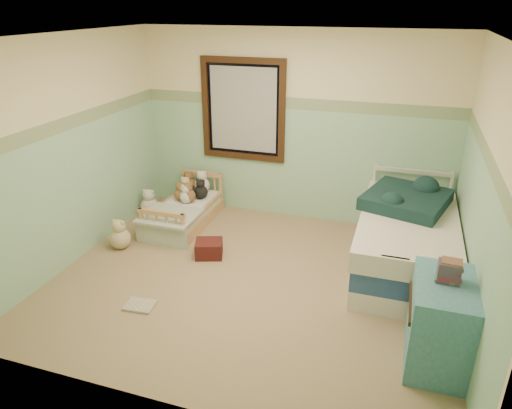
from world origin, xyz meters
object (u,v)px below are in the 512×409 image
(toddler_bed_frame, at_px, (185,219))
(red_pillow, at_px, (209,249))
(twin_bed_frame, at_px, (403,260))
(floor_book, at_px, (140,305))
(plush_floor_cream, at_px, (150,207))
(plush_floor_tan, at_px, (120,239))
(dresser, at_px, (440,323))

(toddler_bed_frame, height_order, red_pillow, red_pillow)
(toddler_bed_frame, height_order, twin_bed_frame, twin_bed_frame)
(red_pillow, distance_m, floor_book, 1.17)
(toddler_bed_frame, bearing_deg, plush_floor_cream, 169.01)
(plush_floor_tan, distance_m, twin_bed_frame, 3.35)
(plush_floor_cream, relative_size, dresser, 0.34)
(plush_floor_tan, bearing_deg, toddler_bed_frame, 62.03)
(plush_floor_cream, bearing_deg, twin_bed_frame, -6.84)
(toddler_bed_frame, distance_m, red_pillow, 0.96)
(toddler_bed_frame, bearing_deg, dresser, -28.82)
(twin_bed_frame, relative_size, dresser, 2.57)
(toddler_bed_frame, relative_size, floor_book, 4.40)
(plush_floor_cream, bearing_deg, plush_floor_tan, -81.46)
(plush_floor_cream, bearing_deg, dresser, -26.28)
(plush_floor_tan, height_order, dresser, dresser)
(floor_book, bearing_deg, toddler_bed_frame, 96.94)
(twin_bed_frame, xyz_separation_m, dresser, (0.30, -1.44, 0.27))
(toddler_bed_frame, height_order, dresser, dresser)
(toddler_bed_frame, xyz_separation_m, plush_floor_cream, (-0.59, 0.12, 0.05))
(plush_floor_cream, height_order, floor_book, plush_floor_cream)
(toddler_bed_frame, distance_m, floor_book, 1.89)
(dresser, height_order, red_pillow, dresser)
(plush_floor_tan, xyz_separation_m, floor_book, (0.85, -0.99, -0.11))
(toddler_bed_frame, xyz_separation_m, plush_floor_tan, (-0.45, -0.85, 0.05))
(floor_book, bearing_deg, twin_bed_frame, 26.83)
(plush_floor_tan, relative_size, dresser, 0.33)
(twin_bed_frame, xyz_separation_m, floor_book, (-2.45, -1.54, -0.10))
(toddler_bed_frame, height_order, plush_floor_tan, plush_floor_tan)
(toddler_bed_frame, xyz_separation_m, twin_bed_frame, (2.85, -0.30, 0.03))
(plush_floor_cream, bearing_deg, floor_book, -63.01)
(twin_bed_frame, bearing_deg, toddler_bed_frame, 174.03)
(plush_floor_tan, height_order, twin_bed_frame, plush_floor_tan)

